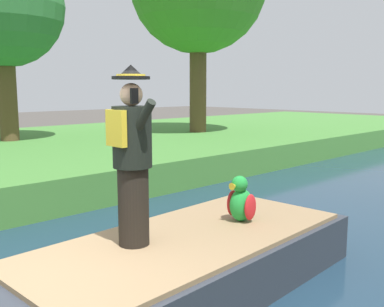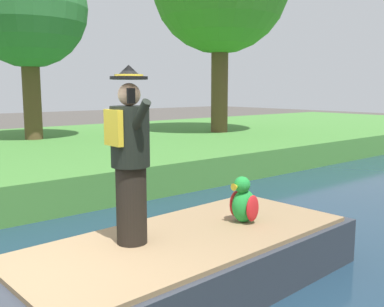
# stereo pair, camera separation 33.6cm
# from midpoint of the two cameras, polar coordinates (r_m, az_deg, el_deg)

# --- Properties ---
(boat) EXTENTS (2.00, 4.28, 0.61)m
(boat) POSITION_cam_midpoint_polar(r_m,az_deg,el_deg) (5.06, -2.37, -13.91)
(boat) COLOR #333842
(boat) RESTS_ON canal_water
(person_pirate) EXTENTS (0.61, 0.42, 1.85)m
(person_pirate) POSITION_cam_midpoint_polar(r_m,az_deg,el_deg) (4.51, -9.90, -0.46)
(person_pirate) COLOR black
(person_pirate) RESTS_ON boat
(parrot_plush) EXTENTS (0.36, 0.35, 0.57)m
(parrot_plush) POSITION_cam_midpoint_polar(r_m,az_deg,el_deg) (5.41, 4.61, -6.26)
(parrot_plush) COLOR green
(parrot_plush) RESTS_ON boat
(tree_tall) EXTENTS (3.53, 3.53, 5.70)m
(tree_tall) POSITION_cam_midpoint_polar(r_m,az_deg,el_deg) (14.47, -24.11, 17.02)
(tree_tall) COLOR brown
(tree_tall) RESTS_ON grass_bank_near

